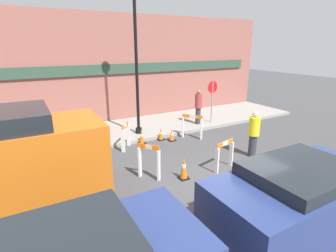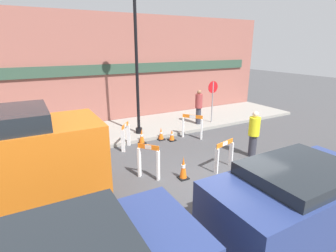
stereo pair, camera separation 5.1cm
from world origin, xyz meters
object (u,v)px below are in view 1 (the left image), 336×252
Objects in this scene: person_worker at (254,133)px; parked_car_1 at (297,197)px; streetlamp_post at (136,39)px; person_pedestrian at (198,106)px; stop_sign at (212,95)px.

person_worker is 0.43× the size of parked_car_1.
person_worker is (2.79, -4.12, -3.31)m from streetlamp_post.
person_pedestrian reaches higher than parked_car_1.
streetlamp_post reaches higher than person_worker.
person_worker reaches higher than parked_car_1.
streetlamp_post reaches higher than stop_sign.
person_worker is 4.05m from person_pedestrian.
streetlamp_post is 4.78m from stop_sign.
stop_sign is 0.92m from person_pedestrian.
streetlamp_post is 8.31m from parked_car_1.
streetlamp_post is 3.76× the size of person_worker.
parked_car_1 is (-3.64, -7.44, -0.62)m from stop_sign.
parked_car_1 is at bearing 48.05° from person_pedestrian.
stop_sign reaches higher than person_worker.
person_pedestrian is at bearing 69.14° from parked_car_1.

